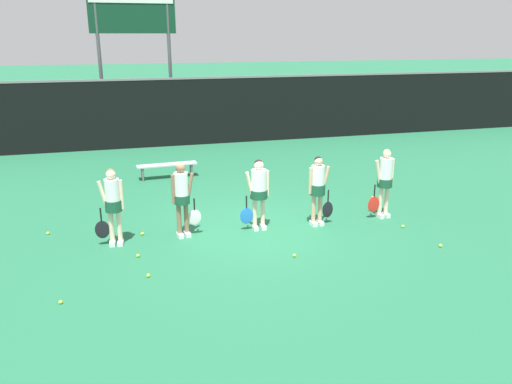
{
  "coord_description": "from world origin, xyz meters",
  "views": [
    {
      "loc": [
        -2.83,
        -10.19,
        4.24
      ],
      "look_at": [
        -0.0,
        -0.01,
        0.9
      ],
      "focal_mm": 35.0,
      "sensor_mm": 36.0,
      "label": 1
    }
  ],
  "objects_px": {
    "tennis_ball_4": "(440,246)",
    "tennis_ball_7": "(373,197)",
    "tennis_ball_5": "(138,256)",
    "tennis_ball_3": "(148,275)",
    "player_4": "(385,178)",
    "tennis_ball_1": "(294,255)",
    "tennis_ball_6": "(142,234)",
    "tennis_ball_9": "(48,233)",
    "tennis_ball_2": "(61,302)",
    "player_0": "(113,201)",
    "tennis_ball_8": "(261,217)",
    "player_2": "(258,189)",
    "bench_courtside": "(167,166)",
    "tennis_ball_0": "(403,226)",
    "player_1": "(182,194)",
    "player_3": "(318,186)"
  },
  "relations": [
    {
      "from": "bench_courtside",
      "to": "tennis_ball_7",
      "type": "bearing_deg",
      "value": -37.57
    },
    {
      "from": "player_0",
      "to": "tennis_ball_4",
      "type": "xyz_separation_m",
      "value": [
        6.52,
        -1.96,
        -0.92
      ]
    },
    {
      "from": "player_4",
      "to": "tennis_ball_0",
      "type": "xyz_separation_m",
      "value": [
        0.1,
        -0.79,
        -0.94
      ]
    },
    {
      "from": "tennis_ball_5",
      "to": "tennis_ball_7",
      "type": "xyz_separation_m",
      "value": [
        6.32,
        2.13,
        -0.0
      ]
    },
    {
      "from": "tennis_ball_2",
      "to": "tennis_ball_4",
      "type": "relative_size",
      "value": 0.9
    },
    {
      "from": "tennis_ball_3",
      "to": "tennis_ball_2",
      "type": "bearing_deg",
      "value": -158.38
    },
    {
      "from": "player_0",
      "to": "bench_courtside",
      "type": "bearing_deg",
      "value": 79.0
    },
    {
      "from": "tennis_ball_6",
      "to": "tennis_ball_8",
      "type": "bearing_deg",
      "value": 6.14
    },
    {
      "from": "tennis_ball_5",
      "to": "tennis_ball_9",
      "type": "relative_size",
      "value": 0.99
    },
    {
      "from": "player_0",
      "to": "tennis_ball_4",
      "type": "relative_size",
      "value": 23.22
    },
    {
      "from": "tennis_ball_4",
      "to": "tennis_ball_0",
      "type": "bearing_deg",
      "value": 97.95
    },
    {
      "from": "tennis_ball_2",
      "to": "tennis_ball_5",
      "type": "relative_size",
      "value": 0.98
    },
    {
      "from": "player_0",
      "to": "tennis_ball_9",
      "type": "xyz_separation_m",
      "value": [
        -1.46,
        0.96,
        -0.92
      ]
    },
    {
      "from": "tennis_ball_2",
      "to": "tennis_ball_4",
      "type": "distance_m",
      "value": 7.44
    },
    {
      "from": "bench_courtside",
      "to": "player_0",
      "type": "height_order",
      "value": "player_0"
    },
    {
      "from": "tennis_ball_2",
      "to": "tennis_ball_8",
      "type": "distance_m",
      "value": 5.21
    },
    {
      "from": "tennis_ball_3",
      "to": "player_3",
      "type": "bearing_deg",
      "value": 22.59
    },
    {
      "from": "player_0",
      "to": "tennis_ball_0",
      "type": "xyz_separation_m",
      "value": [
        6.36,
        -0.78,
        -0.92
      ]
    },
    {
      "from": "tennis_ball_1",
      "to": "tennis_ball_5",
      "type": "distance_m",
      "value": 3.12
    },
    {
      "from": "player_0",
      "to": "player_4",
      "type": "distance_m",
      "value": 6.25
    },
    {
      "from": "tennis_ball_8",
      "to": "tennis_ball_0",
      "type": "bearing_deg",
      "value": -25.91
    },
    {
      "from": "player_0",
      "to": "tennis_ball_3",
      "type": "relative_size",
      "value": 24.72
    },
    {
      "from": "player_1",
      "to": "player_2",
      "type": "distance_m",
      "value": 1.7
    },
    {
      "from": "player_3",
      "to": "tennis_ball_2",
      "type": "bearing_deg",
      "value": -161.17
    },
    {
      "from": "player_1",
      "to": "tennis_ball_9",
      "type": "bearing_deg",
      "value": 154.43
    },
    {
      "from": "tennis_ball_4",
      "to": "tennis_ball_5",
      "type": "xyz_separation_m",
      "value": [
        -6.12,
        1.18,
        -0.0
      ]
    },
    {
      "from": "tennis_ball_8",
      "to": "tennis_ball_2",
      "type": "bearing_deg",
      "value": -145.41
    },
    {
      "from": "player_2",
      "to": "tennis_ball_1",
      "type": "height_order",
      "value": "player_2"
    },
    {
      "from": "tennis_ball_4",
      "to": "tennis_ball_7",
      "type": "xyz_separation_m",
      "value": [
        0.21,
        3.31,
        -0.0
      ]
    },
    {
      "from": "player_4",
      "to": "tennis_ball_1",
      "type": "xyz_separation_m",
      "value": [
        -2.84,
        -1.61,
        -0.94
      ]
    },
    {
      "from": "tennis_ball_3",
      "to": "tennis_ball_8",
      "type": "height_order",
      "value": "tennis_ball_8"
    },
    {
      "from": "player_1",
      "to": "player_2",
      "type": "relative_size",
      "value": 1.03
    },
    {
      "from": "bench_courtside",
      "to": "tennis_ball_9",
      "type": "height_order",
      "value": "bench_courtside"
    },
    {
      "from": "tennis_ball_3",
      "to": "tennis_ball_4",
      "type": "xyz_separation_m",
      "value": [
        5.98,
        -0.25,
        0.0
      ]
    },
    {
      "from": "tennis_ball_5",
      "to": "tennis_ball_3",
      "type": "bearing_deg",
      "value": -81.47
    },
    {
      "from": "tennis_ball_2",
      "to": "tennis_ball_3",
      "type": "bearing_deg",
      "value": 21.62
    },
    {
      "from": "tennis_ball_4",
      "to": "tennis_ball_7",
      "type": "relative_size",
      "value": 1.1
    },
    {
      "from": "player_1",
      "to": "player_3",
      "type": "xyz_separation_m",
      "value": [
        3.09,
        -0.13,
        -0.03
      ]
    },
    {
      "from": "tennis_ball_6",
      "to": "tennis_ball_9",
      "type": "relative_size",
      "value": 1.07
    },
    {
      "from": "tennis_ball_6",
      "to": "player_1",
      "type": "bearing_deg",
      "value": -18.51
    },
    {
      "from": "tennis_ball_0",
      "to": "tennis_ball_2",
      "type": "xyz_separation_m",
      "value": [
        -7.27,
        -1.51,
        -0.0
      ]
    },
    {
      "from": "player_1",
      "to": "tennis_ball_9",
      "type": "relative_size",
      "value": 25.23
    },
    {
      "from": "player_3",
      "to": "tennis_ball_1",
      "type": "xyz_separation_m",
      "value": [
        -1.1,
        -1.55,
        -0.91
      ]
    },
    {
      "from": "player_4",
      "to": "tennis_ball_4",
      "type": "height_order",
      "value": "player_4"
    },
    {
      "from": "player_3",
      "to": "tennis_ball_1",
      "type": "height_order",
      "value": "player_3"
    },
    {
      "from": "tennis_ball_5",
      "to": "tennis_ball_7",
      "type": "distance_m",
      "value": 6.67
    },
    {
      "from": "tennis_ball_8",
      "to": "bench_courtside",
      "type": "bearing_deg",
      "value": 113.22
    },
    {
      "from": "player_0",
      "to": "tennis_ball_8",
      "type": "height_order",
      "value": "player_0"
    },
    {
      "from": "tennis_ball_2",
      "to": "tennis_ball_3",
      "type": "xyz_separation_m",
      "value": [
        1.46,
        0.58,
        0.0
      ]
    },
    {
      "from": "tennis_ball_1",
      "to": "tennis_ball_8",
      "type": "xyz_separation_m",
      "value": [
        -0.04,
        2.28,
        0.0
      ]
    }
  ]
}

